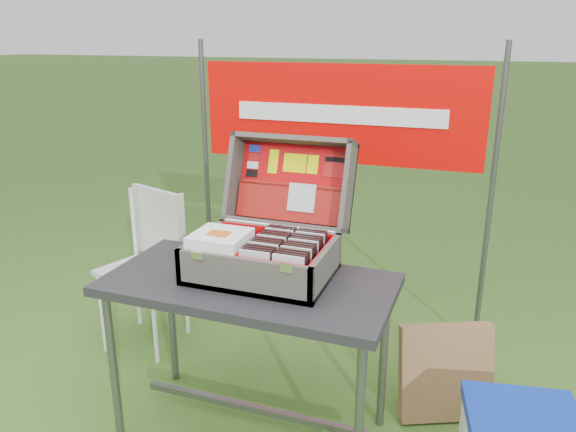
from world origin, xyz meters
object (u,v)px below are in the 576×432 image
at_px(table, 251,359).
at_px(cardboard_box, 446,372).
at_px(suitcase, 266,213).
at_px(chair, 142,272).

xyz_separation_m(table, cardboard_box, (0.81, 0.41, -0.15)).
bearing_deg(suitcase, table, -106.19).
xyz_separation_m(table, chair, (-0.89, 0.51, 0.07)).
bearing_deg(chair, cardboard_box, 15.64).
distance_m(table, suitcase, 0.65).
distance_m(chair, cardboard_box, 1.71).
relative_size(table, chair, 1.36).
bearing_deg(cardboard_box, chair, 152.69).
relative_size(suitcase, cardboard_box, 1.28).
bearing_deg(table, chair, 150.62).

